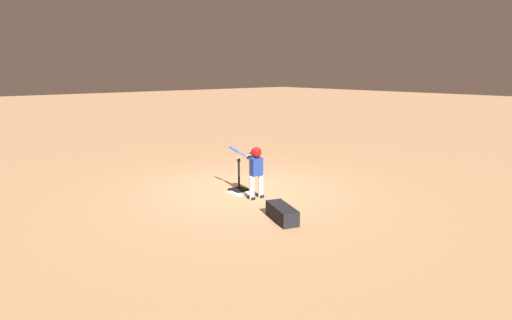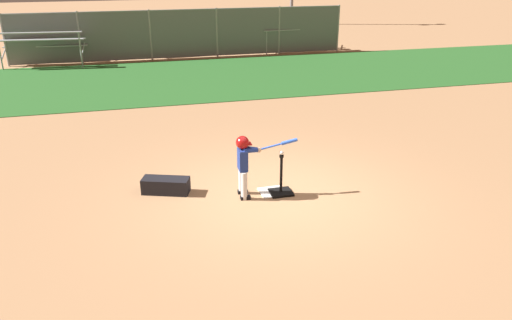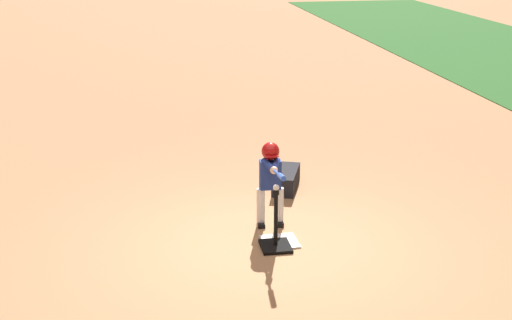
{
  "view_description": "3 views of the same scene",
  "coord_description": "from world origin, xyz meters",
  "px_view_note": "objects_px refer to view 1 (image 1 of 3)",
  "views": [
    {
      "loc": [
        -6.96,
        5.56,
        2.71
      ],
      "look_at": [
        -0.67,
        0.19,
        0.87
      ],
      "focal_mm": 28.0,
      "sensor_mm": 36.0,
      "label": 1
    },
    {
      "loc": [
        -2.43,
        -7.65,
        3.97
      ],
      "look_at": [
        -0.47,
        -0.11,
        0.79
      ],
      "focal_mm": 35.0,
      "sensor_mm": 36.0,
      "label": 2
    },
    {
      "loc": [
        7.83,
        -1.49,
        3.77
      ],
      "look_at": [
        -0.63,
        -0.03,
        0.92
      ],
      "focal_mm": 50.0,
      "sensor_mm": 36.0,
      "label": 3
    }
  ],
  "objects_px": {
    "baseball": "(239,158)",
    "batter_child": "(255,166)",
    "equipment_bag": "(282,213)",
    "batting_tee": "(239,186)"
  },
  "relations": [
    {
      "from": "baseball",
      "to": "batter_child",
      "type": "bearing_deg",
      "value": 174.63
    },
    {
      "from": "baseball",
      "to": "equipment_bag",
      "type": "relative_size",
      "value": 0.09
    },
    {
      "from": "equipment_bag",
      "to": "baseball",
      "type": "bearing_deg",
      "value": 4.36
    },
    {
      "from": "baseball",
      "to": "batting_tee",
      "type": "bearing_deg",
      "value": 0.0
    },
    {
      "from": "batter_child",
      "to": "baseball",
      "type": "relative_size",
      "value": 15.38
    },
    {
      "from": "baseball",
      "to": "equipment_bag",
      "type": "height_order",
      "value": "baseball"
    },
    {
      "from": "batter_child",
      "to": "equipment_bag",
      "type": "relative_size",
      "value": 1.36
    },
    {
      "from": "equipment_bag",
      "to": "batting_tee",
      "type": "bearing_deg",
      "value": 4.36
    },
    {
      "from": "batting_tee",
      "to": "batter_child",
      "type": "relative_size",
      "value": 0.66
    },
    {
      "from": "batter_child",
      "to": "batting_tee",
      "type": "bearing_deg",
      "value": -5.37
    }
  ]
}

